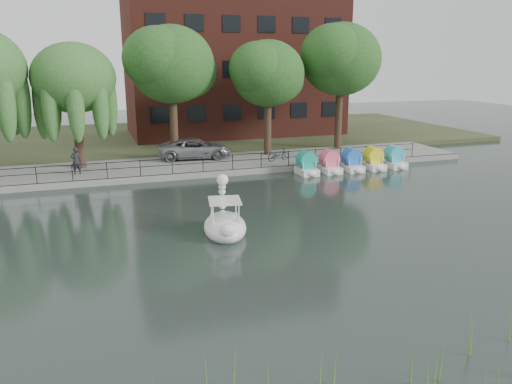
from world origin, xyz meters
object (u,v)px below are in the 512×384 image
bicycle (278,154)px  swan_boat (225,222)px  pedestrian (76,159)px  minivan (195,147)px

bicycle → swan_boat: bearing=139.1°
pedestrian → swan_boat: swan_boat is taller
bicycle → swan_boat: size_ratio=0.53×
pedestrian → swan_boat: (6.23, -12.67, -0.84)m
bicycle → swan_boat: (-7.41, -12.61, -0.35)m
pedestrian → minivan: bearing=-166.6°
minivan → swan_boat: (-1.95, -15.35, -0.70)m
minivan → pedestrian: 8.61m
minivan → swan_boat: 15.49m
minivan → bicycle: size_ratio=3.55×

